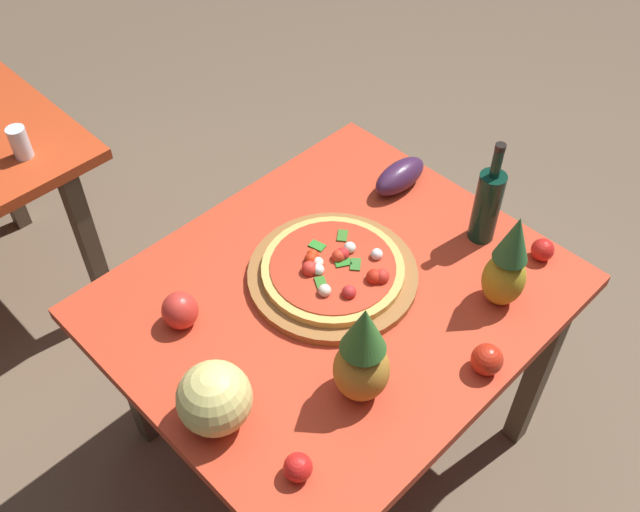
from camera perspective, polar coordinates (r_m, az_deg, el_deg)
ground_plane at (r=2.59m, az=0.95°, el=-13.83°), size 10.00×10.00×0.00m
display_table at (r=2.03m, az=1.19°, el=-4.52°), size 1.18×1.00×0.76m
pizza_board at (r=1.98m, az=1.02°, el=-1.49°), size 0.47×0.47×0.02m
pizza at (r=1.96m, az=1.13°, el=-0.99°), size 0.39×0.39×0.06m
wine_bottle at (r=2.07m, az=13.14°, el=4.01°), size 0.08×0.08×0.34m
pineapple_left at (r=1.90m, az=14.66°, el=-0.72°), size 0.11×0.11×0.30m
pineapple_right at (r=1.66m, az=3.37°, el=-8.01°), size 0.13×0.13×0.31m
melon at (r=1.67m, az=-8.38°, el=-11.11°), size 0.18×0.18×0.18m
bell_pepper at (r=1.89m, az=-11.05°, el=-4.27°), size 0.10×0.10×0.10m
eggplant at (r=2.24m, az=6.36°, el=6.32°), size 0.20×0.09×0.09m
tomato_beside_pepper at (r=2.11m, az=17.26°, el=0.48°), size 0.07×0.07×0.07m
tomato_at_corner at (r=1.82m, az=13.11°, el=-8.00°), size 0.08×0.08×0.08m
tomato_by_bottle at (r=1.64m, az=-1.76°, el=-16.42°), size 0.07×0.07×0.07m
drinking_glass_water at (r=2.54m, az=-22.73°, el=8.31°), size 0.06×0.06×0.11m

